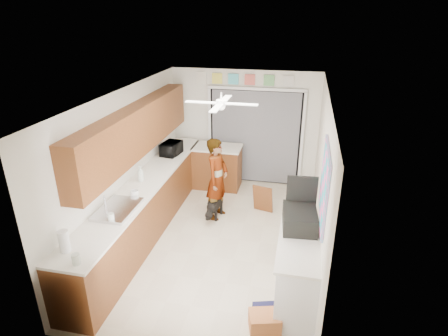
{
  "coord_description": "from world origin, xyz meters",
  "views": [
    {
      "loc": [
        1.25,
        -5.35,
        3.66
      ],
      "look_at": [
        0.0,
        0.4,
        1.15
      ],
      "focal_mm": 30.0,
      "sensor_mm": 36.0,
      "label": 1
    }
  ],
  "objects_px": {
    "suitcase": "(300,219)",
    "dog": "(215,207)",
    "cup": "(135,194)",
    "cardboard_box": "(265,322)",
    "microwave": "(171,149)",
    "soap_bottle": "(141,173)",
    "navy_crate": "(266,314)",
    "paper_towel_roll": "(64,241)",
    "man": "(217,179)"
  },
  "relations": [
    {
      "from": "microwave",
      "to": "soap_bottle",
      "type": "bearing_deg",
      "value": -176.32
    },
    {
      "from": "microwave",
      "to": "suitcase",
      "type": "height_order",
      "value": "microwave"
    },
    {
      "from": "paper_towel_roll",
      "to": "navy_crate",
      "type": "height_order",
      "value": "paper_towel_roll"
    },
    {
      "from": "suitcase",
      "to": "dog",
      "type": "relative_size",
      "value": 1.08
    },
    {
      "from": "cardboard_box",
      "to": "navy_crate",
      "type": "xyz_separation_m",
      "value": [
        0.0,
        0.15,
        -0.02
      ]
    },
    {
      "from": "soap_bottle",
      "to": "navy_crate",
      "type": "bearing_deg",
      "value": -36.04
    },
    {
      "from": "paper_towel_roll",
      "to": "suitcase",
      "type": "bearing_deg",
      "value": 22.77
    },
    {
      "from": "cup",
      "to": "suitcase",
      "type": "relative_size",
      "value": 0.23
    },
    {
      "from": "microwave",
      "to": "suitcase",
      "type": "relative_size",
      "value": 0.79
    },
    {
      "from": "cardboard_box",
      "to": "navy_crate",
      "type": "relative_size",
      "value": 1.19
    },
    {
      "from": "paper_towel_roll",
      "to": "cardboard_box",
      "type": "bearing_deg",
      "value": 4.92
    },
    {
      "from": "soap_bottle",
      "to": "navy_crate",
      "type": "xyz_separation_m",
      "value": [
        2.37,
        -1.73,
        -0.98
      ]
    },
    {
      "from": "dog",
      "to": "microwave",
      "type": "bearing_deg",
      "value": 157.41
    },
    {
      "from": "paper_towel_roll",
      "to": "navy_crate",
      "type": "bearing_deg",
      "value": 8.33
    },
    {
      "from": "man",
      "to": "cardboard_box",
      "type": "bearing_deg",
      "value": -143.51
    },
    {
      "from": "cup",
      "to": "cardboard_box",
      "type": "bearing_deg",
      "value": -30.33
    },
    {
      "from": "navy_crate",
      "to": "man",
      "type": "height_order",
      "value": "man"
    },
    {
      "from": "soap_bottle",
      "to": "dog",
      "type": "xyz_separation_m",
      "value": [
        1.14,
        0.65,
        -0.86
      ]
    },
    {
      "from": "suitcase",
      "to": "navy_crate",
      "type": "bearing_deg",
      "value": -116.8
    },
    {
      "from": "cardboard_box",
      "to": "man",
      "type": "relative_size",
      "value": 0.24
    },
    {
      "from": "suitcase",
      "to": "man",
      "type": "height_order",
      "value": "man"
    },
    {
      "from": "cup",
      "to": "paper_towel_roll",
      "type": "bearing_deg",
      "value": -97.98
    },
    {
      "from": "soap_bottle",
      "to": "man",
      "type": "relative_size",
      "value": 0.18
    },
    {
      "from": "man",
      "to": "dog",
      "type": "xyz_separation_m",
      "value": [
        -0.03,
        -0.04,
        -0.56
      ]
    },
    {
      "from": "suitcase",
      "to": "man",
      "type": "bearing_deg",
      "value": 128.11
    },
    {
      "from": "paper_towel_roll",
      "to": "suitcase",
      "type": "distance_m",
      "value": 2.99
    },
    {
      "from": "microwave",
      "to": "cardboard_box",
      "type": "bearing_deg",
      "value": -136.88
    },
    {
      "from": "navy_crate",
      "to": "man",
      "type": "bearing_deg",
      "value": 116.35
    },
    {
      "from": "soap_bottle",
      "to": "paper_towel_roll",
      "type": "height_order",
      "value": "paper_towel_roll"
    },
    {
      "from": "cup",
      "to": "dog",
      "type": "height_order",
      "value": "cup"
    },
    {
      "from": "soap_bottle",
      "to": "suitcase",
      "type": "relative_size",
      "value": 0.47
    },
    {
      "from": "microwave",
      "to": "cardboard_box",
      "type": "relative_size",
      "value": 1.24
    },
    {
      "from": "microwave",
      "to": "paper_towel_roll",
      "type": "xyz_separation_m",
      "value": [
        -0.15,
        -3.39,
        0.01
      ]
    },
    {
      "from": "paper_towel_roll",
      "to": "soap_bottle",
      "type": "bearing_deg",
      "value": 88.2
    },
    {
      "from": "soap_bottle",
      "to": "cardboard_box",
      "type": "height_order",
      "value": "soap_bottle"
    },
    {
      "from": "dog",
      "to": "cup",
      "type": "bearing_deg",
      "value": -120.12
    },
    {
      "from": "cardboard_box",
      "to": "cup",
      "type": "bearing_deg",
      "value": 149.67
    },
    {
      "from": "suitcase",
      "to": "dog",
      "type": "distance_m",
      "value": 2.37
    },
    {
      "from": "cup",
      "to": "cardboard_box",
      "type": "height_order",
      "value": "cup"
    },
    {
      "from": "cardboard_box",
      "to": "man",
      "type": "xyz_separation_m",
      "value": [
        -1.2,
        2.57,
        0.66
      ]
    },
    {
      "from": "paper_towel_roll",
      "to": "man",
      "type": "height_order",
      "value": "man"
    },
    {
      "from": "soap_bottle",
      "to": "cardboard_box",
      "type": "bearing_deg",
      "value": -38.3
    },
    {
      "from": "soap_bottle",
      "to": "dog",
      "type": "bearing_deg",
      "value": 29.7
    },
    {
      "from": "paper_towel_roll",
      "to": "navy_crate",
      "type": "xyz_separation_m",
      "value": [
        2.44,
        0.36,
        -0.98
      ]
    },
    {
      "from": "microwave",
      "to": "man",
      "type": "bearing_deg",
      "value": -111.86
    },
    {
      "from": "navy_crate",
      "to": "microwave",
      "type": "bearing_deg",
      "value": 127.05
    },
    {
      "from": "microwave",
      "to": "soap_bottle",
      "type": "distance_m",
      "value": 1.31
    },
    {
      "from": "cardboard_box",
      "to": "paper_towel_roll",
      "type": "bearing_deg",
      "value": -175.08
    },
    {
      "from": "soap_bottle",
      "to": "navy_crate",
      "type": "relative_size",
      "value": 0.87
    },
    {
      "from": "cardboard_box",
      "to": "man",
      "type": "distance_m",
      "value": 2.91
    }
  ]
}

